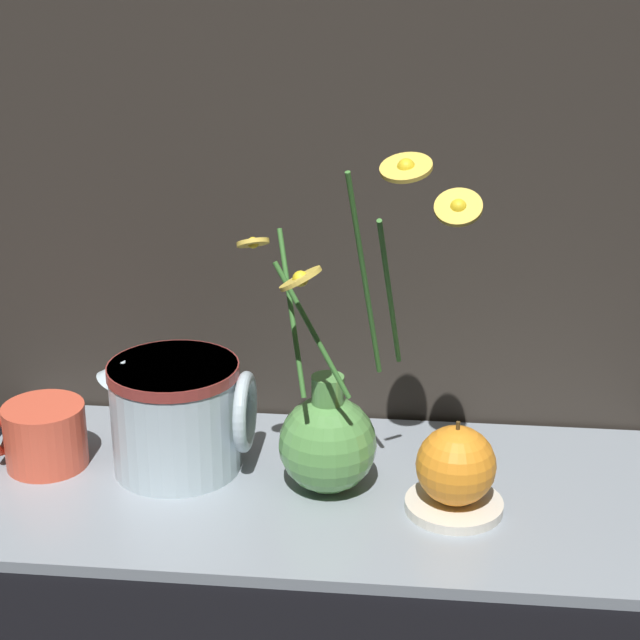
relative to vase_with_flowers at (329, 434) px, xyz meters
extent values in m
plane|color=black|center=(-0.01, 0.00, -0.08)|extent=(6.00, 6.00, 0.00)
cube|color=gray|center=(-0.01, 0.00, -0.07)|extent=(0.74, 0.33, 0.01)
sphere|color=#59994C|center=(0.00, 0.00, -0.01)|extent=(0.10, 0.10, 0.10)
cylinder|color=#59994C|center=(0.00, 0.00, 0.04)|extent=(0.03, 0.03, 0.04)
cylinder|color=#3D7A33|center=(0.06, -0.01, 0.15)|extent=(0.02, 0.13, 0.19)
cylinder|color=#EAC64C|center=(0.12, -0.02, 0.24)|extent=(0.05, 0.05, 0.03)
sphere|color=yellow|center=(0.12, -0.02, 0.24)|extent=(0.02, 0.02, 0.02)
cylinder|color=#3D7A33|center=(-0.01, -0.03, 0.13)|extent=(0.08, 0.02, 0.13)
cylinder|color=#EAC64C|center=(-0.02, -0.07, 0.19)|extent=(0.05, 0.05, 0.02)
sphere|color=yellow|center=(-0.02, -0.07, 0.19)|extent=(0.01, 0.01, 0.01)
cylinder|color=#3D7A33|center=(-0.04, -0.01, 0.14)|extent=(0.04, 0.07, 0.15)
cylinder|color=#EAC64C|center=(-0.07, -0.03, 0.21)|extent=(0.04, 0.04, 0.02)
sphere|color=yellow|center=(-0.07, -0.03, 0.21)|extent=(0.01, 0.01, 0.01)
cylinder|color=#3D7A33|center=(0.03, -0.01, 0.17)|extent=(0.03, 0.08, 0.22)
cylinder|color=#EAC64C|center=(0.07, -0.03, 0.28)|extent=(0.06, 0.06, 0.02)
sphere|color=yellow|center=(0.07, -0.03, 0.28)|extent=(0.02, 0.02, 0.02)
cylinder|color=#DB5138|center=(-0.31, 0.02, -0.03)|extent=(0.09, 0.09, 0.07)
torus|color=#DB5138|center=(-0.36, 0.02, -0.03)|extent=(0.01, 0.05, 0.05)
cylinder|color=silver|center=(-0.17, 0.03, 0.00)|extent=(0.14, 0.14, 0.12)
cylinder|color=maroon|center=(-0.17, 0.03, 0.05)|extent=(0.14, 0.14, 0.01)
torus|color=silver|center=(-0.09, 0.03, 0.01)|extent=(0.01, 0.09, 0.09)
cone|color=silver|center=(-0.22, 0.03, 0.05)|extent=(0.05, 0.04, 0.04)
cylinder|color=silver|center=(0.13, -0.03, -0.06)|extent=(0.10, 0.10, 0.01)
sphere|color=orange|center=(0.13, -0.03, -0.01)|extent=(0.08, 0.08, 0.08)
cylinder|color=#4C3819|center=(0.13, -0.03, 0.03)|extent=(0.00, 0.00, 0.01)
camera|label=1|loc=(0.09, -0.96, 0.50)|focal=60.00mm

